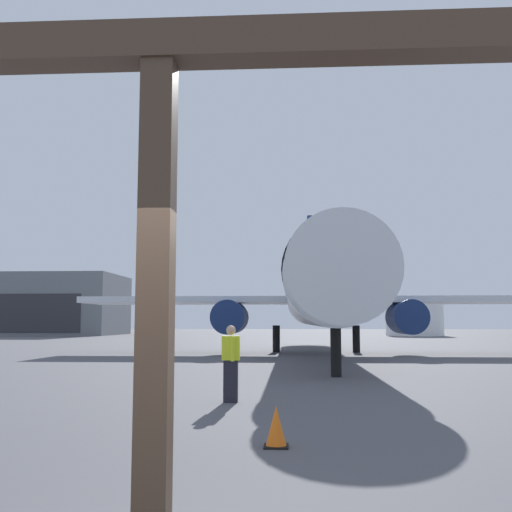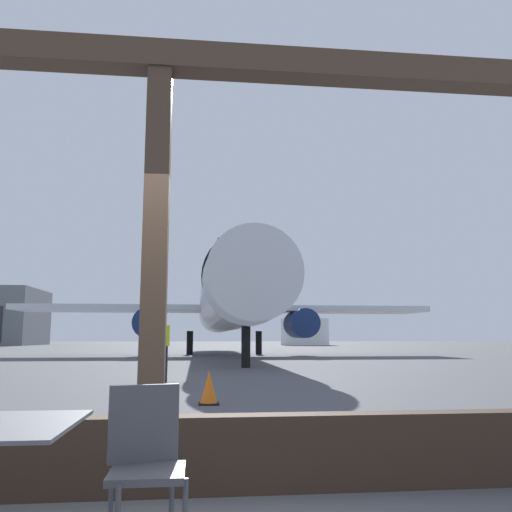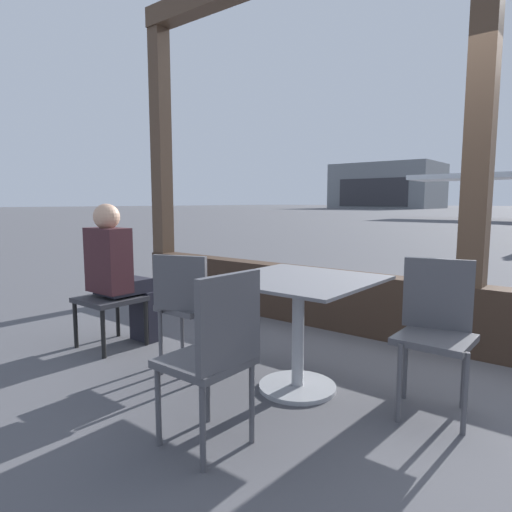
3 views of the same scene
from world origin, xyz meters
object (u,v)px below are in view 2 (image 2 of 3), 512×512
at_px(ground_crew_worker, 162,348).
at_px(fuel_storage_tank, 305,332).
at_px(traffic_cone, 209,388).
at_px(airplane, 227,303).
at_px(cafe_chair_window_left, 146,454).

bearing_deg(ground_crew_worker, fuel_storage_tank, 75.19).
height_order(ground_crew_worker, traffic_cone, ground_crew_worker).
relative_size(airplane, traffic_cone, 57.36).
bearing_deg(cafe_chair_window_left, airplane, 85.95).
bearing_deg(fuel_storage_tank, airplane, -107.54).
xyz_separation_m(cafe_chair_window_left, airplane, (2.22, 31.34, 2.82)).
bearing_deg(fuel_storage_tank, ground_crew_worker, -104.81).
distance_m(cafe_chair_window_left, ground_crew_worker, 11.43).
distance_m(cafe_chair_window_left, fuel_storage_tank, 79.56).
distance_m(traffic_cone, fuel_storage_tank, 73.02).
xyz_separation_m(airplane, fuel_storage_tank, (14.67, 46.40, -1.35)).
bearing_deg(traffic_cone, cafe_chair_window_left, -94.39).
bearing_deg(airplane, ground_crew_worker, -98.19).
height_order(airplane, traffic_cone, airplane).
xyz_separation_m(ground_crew_worker, fuel_storage_tank, (17.53, 66.32, 1.11)).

